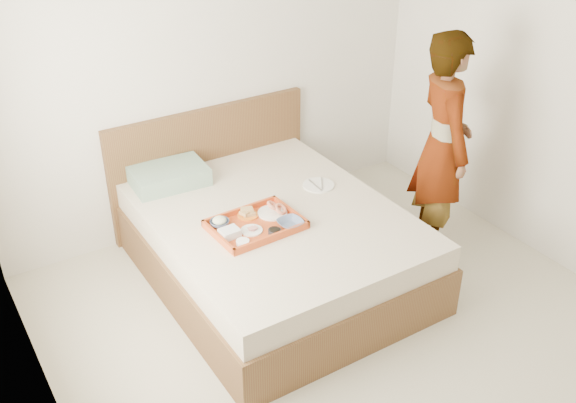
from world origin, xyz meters
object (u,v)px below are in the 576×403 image
at_px(bed, 274,245).
at_px(tray, 256,224).
at_px(dinner_plate, 319,185).
at_px(person, 442,146).

relative_size(bed, tray, 3.48).
relative_size(dinner_plate, person, 0.14).
bearing_deg(tray, dinner_plate, 17.92).
bearing_deg(dinner_plate, tray, -159.62).
distance_m(tray, dinner_plate, 0.71).
distance_m(bed, dinner_plate, 0.56).
distance_m(bed, person, 1.38).
bearing_deg(person, bed, 98.79).
xyz_separation_m(tray, dinner_plate, (0.67, 0.25, -0.02)).
bearing_deg(dinner_plate, bed, -162.46).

